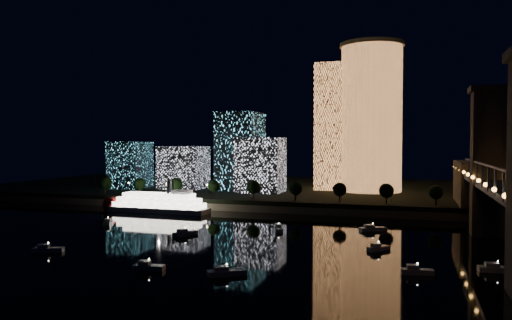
{
  "coord_description": "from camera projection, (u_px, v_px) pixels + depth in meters",
  "views": [
    {
      "loc": [
        40.44,
        -132.41,
        31.19
      ],
      "look_at": [
        -18.43,
        55.0,
        24.33
      ],
      "focal_mm": 35.0,
      "sensor_mm": 36.0,
      "label": 1
    }
  ],
  "objects": [
    {
      "name": "tower_rectangular",
      "position": [
        337.0,
        127.0,
        279.12
      ],
      "size": [
        21.96,
        21.96,
        69.86
      ],
      "primitive_type": "cube",
      "color": "#E78D4A",
      "rests_on": "far_bank"
    },
    {
      "name": "motorboats",
      "position": [
        262.0,
        245.0,
        147.46
      ],
      "size": [
        138.06,
        78.36,
        2.78
      ],
      "color": "silver",
      "rests_on": "ground"
    },
    {
      "name": "riverboat",
      "position": [
        155.0,
        204.0,
        223.43
      ],
      "size": [
        49.75,
        11.43,
        14.92
      ],
      "color": "silver",
      "rests_on": "ground"
    },
    {
      "name": "street_lamps",
      "position": [
        249.0,
        189.0,
        238.94
      ],
      "size": [
        132.7,
        0.7,
        5.65
      ],
      "color": "black",
      "rests_on": "far_bank"
    },
    {
      "name": "far_bank",
      "position": [
        340.0,
        192.0,
        291.91
      ],
      "size": [
        420.0,
        160.0,
        5.0
      ],
      "primitive_type": "cube",
      "color": "black",
      "rests_on": "ground"
    },
    {
      "name": "esplanade_trees",
      "position": [
        243.0,
        187.0,
        233.46
      ],
      "size": [
        166.44,
        6.97,
        8.99
      ],
      "color": "black",
      "rests_on": "far_bank"
    },
    {
      "name": "seawall",
      "position": [
        315.0,
        211.0,
        217.58
      ],
      "size": [
        420.0,
        6.0,
        3.0
      ],
      "primitive_type": "cube",
      "color": "#6B5E4C",
      "rests_on": "ground"
    },
    {
      "name": "tower_cylindrical",
      "position": [
        371.0,
        117.0,
        267.58
      ],
      "size": [
        34.0,
        34.0,
        79.2
      ],
      "color": "#E78D4A",
      "rests_on": "far_bank"
    },
    {
      "name": "midrise_blocks",
      "position": [
        213.0,
        160.0,
        279.19
      ],
      "size": [
        100.84,
        35.38,
        42.99
      ],
      "color": "white",
      "rests_on": "far_bank"
    },
    {
      "name": "ground",
      "position": [
        260.0,
        254.0,
        139.44
      ],
      "size": [
        520.0,
        520.0,
        0.0
      ],
      "primitive_type": "plane",
      "color": "black",
      "rests_on": "ground"
    }
  ]
}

